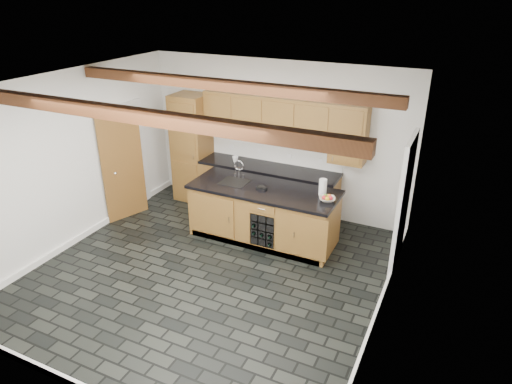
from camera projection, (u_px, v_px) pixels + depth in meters
ground at (209, 272)px, 6.87m from camera, size 5.00×5.00×0.00m
room_shell at (219, 166)px, 6.71m from camera, size 5.01×5.00×5.00m
back_cabinetry at (252, 161)px, 8.45m from camera, size 3.65×0.62×2.20m
island at (264, 214)px, 7.61m from camera, size 2.48×0.96×0.93m
faucet at (235, 180)px, 7.67m from camera, size 0.45×0.40×0.34m
kitchen_scale at (262, 188)px, 7.39m from camera, size 0.18×0.11×0.05m
fruit_bowl at (327, 199)px, 6.98m from camera, size 0.32×0.32×0.06m
fruit_cluster at (327, 197)px, 6.96m from camera, size 0.16×0.17×0.07m
paper_towel at (323, 187)px, 7.14m from camera, size 0.12×0.12×0.27m
mug at (235, 159)px, 8.52m from camera, size 0.13×0.13×0.11m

